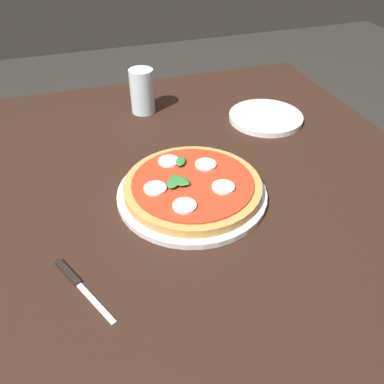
% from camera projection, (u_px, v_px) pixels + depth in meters
% --- Properties ---
extents(ground_plane, '(6.00, 6.00, 0.00)m').
position_uv_depth(ground_plane, '(177.00, 361.00, 1.28)').
color(ground_plane, '#2D2B28').
extents(dining_table, '(1.17, 1.11, 0.70)m').
position_uv_depth(dining_table, '(170.00, 218.00, 0.90)').
color(dining_table, black).
rests_on(dining_table, ground_plane).
extents(serving_tray, '(0.30, 0.30, 0.01)m').
position_uv_depth(serving_tray, '(192.00, 194.00, 0.81)').
color(serving_tray, silver).
rests_on(serving_tray, dining_table).
extents(pizza, '(0.28, 0.28, 0.03)m').
position_uv_depth(pizza, '(192.00, 186.00, 0.81)').
color(pizza, tan).
rests_on(pizza, serving_tray).
extents(plate_white, '(0.19, 0.19, 0.01)m').
position_uv_depth(plate_white, '(266.00, 117.00, 1.07)').
color(plate_white, white).
rests_on(plate_white, dining_table).
extents(knife, '(0.08, 0.15, 0.01)m').
position_uv_depth(knife, '(77.00, 282.00, 0.64)').
color(knife, black).
rests_on(knife, dining_table).
extents(glass_cup, '(0.06, 0.06, 0.12)m').
position_uv_depth(glass_cup, '(142.00, 91.00, 1.07)').
color(glass_cup, silver).
rests_on(glass_cup, dining_table).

